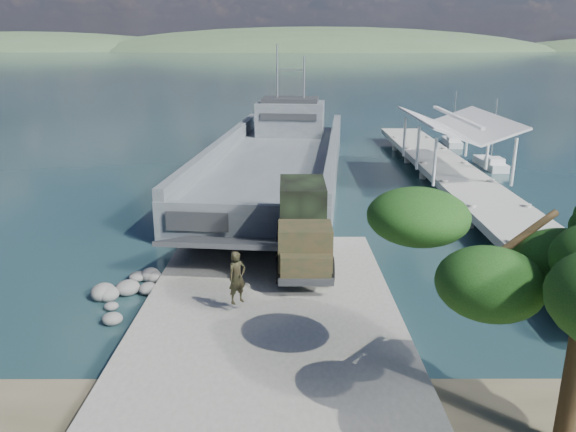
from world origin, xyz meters
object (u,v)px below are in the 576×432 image
object	(u,v)px
overhang_tree	(565,252)
pier	(456,168)
sailboat_far	(452,142)
landing_craft	(277,168)
military_truck	(303,225)
soldier	(237,287)
sailboat_near	(491,164)

from	to	relation	value
overhang_tree	pier	bearing A→B (deg)	78.36
overhang_tree	sailboat_far	bearing A→B (deg)	76.95
pier	landing_craft	world-z (taller)	landing_craft
military_truck	soldier	bearing A→B (deg)	-116.58
military_truck	overhang_tree	xyz separation A→B (m)	(5.92, -12.28, 3.41)
pier	military_truck	size ratio (longest dim) A/B	5.86
pier	landing_craft	bearing A→B (deg)	166.58
landing_craft	military_truck	xyz separation A→B (m)	(1.53, -18.21, 1.33)
soldier	sailboat_near	bearing A→B (deg)	16.98
sailboat_near	overhang_tree	xyz separation A→B (m)	(-10.82, -34.60, 5.32)
sailboat_near	sailboat_far	size ratio (longest dim) A/B	1.05
landing_craft	soldier	size ratio (longest dim) A/B	18.19
landing_craft	soldier	distance (m)	23.56
sailboat_near	soldier	bearing A→B (deg)	-126.13
pier	sailboat_far	xyz separation A→B (m)	(4.87, 17.96, -1.30)
military_truck	pier	bearing A→B (deg)	52.39
landing_craft	overhang_tree	xyz separation A→B (m)	(7.45, -30.49, 4.75)
military_truck	sailboat_far	distance (m)	36.95
soldier	overhang_tree	size ratio (longest dim) A/B	0.27
pier	soldier	xyz separation A→B (m)	(-14.20, -20.40, -0.07)
soldier	military_truck	bearing A→B (deg)	25.61
landing_craft	sailboat_near	xyz separation A→B (m)	(18.27, 4.11, -0.57)
military_truck	sailboat_far	bearing A→B (deg)	63.41
landing_craft	sailboat_far	distance (m)	23.30
landing_craft	sailboat_near	world-z (taller)	landing_craft
soldier	overhang_tree	bearing A→B (deg)	-77.10
military_truck	soldier	distance (m)	5.98
soldier	sailboat_far	world-z (taller)	sailboat_far
soldier	sailboat_far	size ratio (longest dim) A/B	0.36
military_truck	soldier	xyz separation A→B (m)	(-2.64, -5.32, -0.70)
landing_craft	sailboat_near	bearing A→B (deg)	18.68
landing_craft	overhang_tree	distance (m)	31.75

